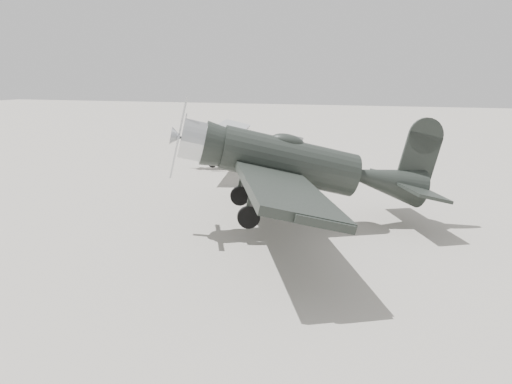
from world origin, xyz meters
TOP-DOWN VIEW (x-y plane):
  - ground at (0.00, 0.00)m, footprint 160.00×160.00m
  - lowwing_monoplane at (2.61, 5.08)m, footprint 10.15×12.89m
  - highwing_monoplane at (-3.60, 15.30)m, footprint 7.04×9.84m

SIDE VIEW (x-z plane):
  - ground at x=0.00m, z-range 0.00..0.00m
  - highwing_monoplane at x=-3.60m, z-range 0.35..3.13m
  - lowwing_monoplane at x=2.61m, z-range 0.12..4.42m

